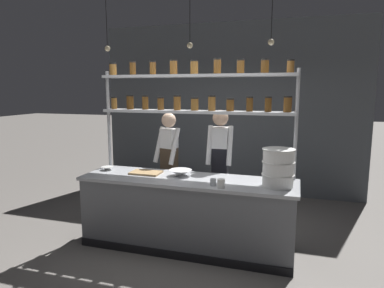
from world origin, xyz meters
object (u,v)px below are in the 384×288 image
(chef_center, at_px, (220,161))
(serving_cup_by_board, at_px, (213,182))
(serving_cup_front, at_px, (221,184))
(container_stack, at_px, (278,168))
(cutting_board, at_px, (146,173))
(chef_left, at_px, (169,160))
(prep_bowl_center_front, at_px, (107,168))
(spice_shelf_unit, at_px, (195,98))
(prep_bowl_near_left, at_px, (181,173))

(chef_center, bearing_deg, serving_cup_by_board, -86.04)
(serving_cup_front, distance_m, serving_cup_by_board, 0.13)
(container_stack, relative_size, cutting_board, 1.11)
(serving_cup_front, bearing_deg, serving_cup_by_board, 150.24)
(chef_left, bearing_deg, prep_bowl_center_front, -122.58)
(cutting_board, bearing_deg, container_stack, -3.72)
(cutting_board, height_order, serving_cup_front, serving_cup_front)
(cutting_board, xyz_separation_m, serving_cup_by_board, (1.00, -0.30, 0.03))
(spice_shelf_unit, xyz_separation_m, prep_bowl_center_front, (-1.21, -0.22, -0.98))
(cutting_board, bearing_deg, serving_cup_front, -18.22)
(chef_center, bearing_deg, prep_bowl_near_left, -126.28)
(spice_shelf_unit, xyz_separation_m, container_stack, (1.11, -0.36, -0.78))
(spice_shelf_unit, relative_size, chef_left, 1.55)
(chef_center, xyz_separation_m, serving_cup_front, (0.23, -0.99, -0.05))
(cutting_board, bearing_deg, prep_bowl_near_left, 1.82)
(chef_left, distance_m, serving_cup_front, 1.42)
(prep_bowl_center_front, relative_size, serving_cup_front, 1.64)
(serving_cup_front, bearing_deg, prep_bowl_center_front, 167.05)
(chef_left, distance_m, cutting_board, 0.63)
(chef_center, distance_m, prep_bowl_center_front, 1.59)
(spice_shelf_unit, distance_m, serving_cup_front, 1.24)
(spice_shelf_unit, height_order, chef_left, spice_shelf_unit)
(cutting_board, xyz_separation_m, prep_bowl_center_front, (-0.60, 0.03, 0.01))
(chef_left, bearing_deg, cutting_board, -81.62)
(serving_cup_by_board, bearing_deg, serving_cup_front, -29.76)
(serving_cup_front, xyz_separation_m, serving_cup_by_board, (-0.11, 0.06, -0.01))
(serving_cup_by_board, bearing_deg, chef_center, 97.73)
(container_stack, bearing_deg, chef_left, 155.66)
(spice_shelf_unit, relative_size, prep_bowl_center_front, 15.58)
(spice_shelf_unit, height_order, container_stack, spice_shelf_unit)
(container_stack, bearing_deg, prep_bowl_center_front, 176.54)
(chef_center, height_order, container_stack, chef_center)
(container_stack, bearing_deg, serving_cup_front, -157.65)
(chef_left, distance_m, prep_bowl_near_left, 0.73)
(chef_left, relative_size, prep_bowl_center_front, 10.05)
(chef_center, height_order, cutting_board, chef_center)
(cutting_board, bearing_deg, spice_shelf_unit, 22.53)
(serving_cup_front, bearing_deg, prep_bowl_near_left, 148.56)
(chef_center, bearing_deg, chef_left, 176.05)
(serving_cup_front, relative_size, serving_cup_by_board, 1.22)
(serving_cup_by_board, bearing_deg, spice_shelf_unit, 125.10)
(spice_shelf_unit, height_order, prep_bowl_near_left, spice_shelf_unit)
(serving_cup_by_board, bearing_deg, container_stack, 14.76)
(cutting_board, distance_m, prep_bowl_near_left, 0.49)
(chef_center, height_order, prep_bowl_center_front, chef_center)
(chef_left, xyz_separation_m, chef_center, (0.78, -0.00, 0.04))
(prep_bowl_near_left, relative_size, serving_cup_by_board, 3.52)
(serving_cup_front, bearing_deg, chef_left, 135.75)
(chef_center, xyz_separation_m, prep_bowl_center_front, (-1.48, -0.59, -0.08))
(container_stack, xyz_separation_m, cutting_board, (-1.72, 0.11, -0.21))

